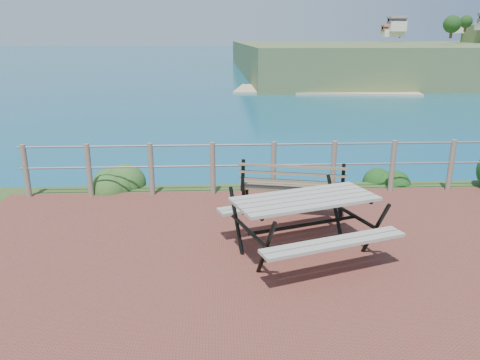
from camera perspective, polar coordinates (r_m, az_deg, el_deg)
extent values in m
cube|color=brown|center=(6.00, 7.87, -11.99)|extent=(10.00, 7.00, 0.12)
plane|color=#156B82|center=(205.17, -2.71, 16.28)|extent=(1200.00, 1200.00, 0.00)
cylinder|color=#6B5B4C|center=(9.50, -24.64, 1.00)|extent=(0.10, 0.10, 1.00)
cylinder|color=#6B5B4C|center=(9.14, -17.93, 1.15)|extent=(0.10, 0.10, 1.00)
cylinder|color=#6B5B4C|center=(8.91, -10.77, 1.29)|extent=(0.10, 0.10, 1.00)
cylinder|color=#6B5B4C|center=(8.82, -3.35, 1.42)|extent=(0.10, 0.10, 1.00)
cylinder|color=#6B5B4C|center=(8.88, 4.09, 1.52)|extent=(0.10, 0.10, 1.00)
cylinder|color=#6B5B4C|center=(9.09, 11.31, 1.59)|extent=(0.10, 0.10, 1.00)
cylinder|color=#6B5B4C|center=(9.44, 18.09, 1.64)|extent=(0.10, 0.10, 1.00)
cylinder|color=#6B5B4C|center=(9.91, 24.32, 1.66)|extent=(0.10, 0.10, 1.00)
cylinder|color=slate|center=(8.77, 4.15, 4.35)|extent=(9.40, 0.04, 0.04)
cylinder|color=slate|center=(8.87, 4.10, 1.83)|extent=(9.40, 0.04, 0.04)
cube|color=#9F9A8E|center=(6.34, 7.95, -2.31)|extent=(2.08, 1.37, 0.04)
cube|color=#9F9A8E|center=(6.45, 7.84, -5.00)|extent=(1.91, 0.88, 0.04)
cube|color=#9F9A8E|center=(6.45, 7.84, -5.00)|extent=(1.91, 0.88, 0.04)
cylinder|color=black|center=(6.47, 7.82, -5.44)|extent=(1.58, 0.58, 0.05)
cube|color=brown|center=(7.84, 6.43, -0.87)|extent=(1.78, 0.81, 0.04)
cube|color=brown|center=(7.75, 6.50, 1.26)|extent=(1.72, 0.51, 0.39)
cube|color=black|center=(7.92, 6.37, -2.51)|extent=(0.07, 0.08, 0.48)
cube|color=black|center=(7.92, 6.37, -2.51)|extent=(0.07, 0.08, 0.48)
cube|color=black|center=(7.92, 6.37, -2.51)|extent=(0.07, 0.08, 0.48)
cube|color=black|center=(7.92, 6.37, -2.51)|extent=(0.07, 0.08, 0.48)
ellipsoid|color=#224F1D|center=(9.75, -14.88, -0.80)|extent=(0.85, 0.85, 0.62)
ellipsoid|color=#133F14|center=(10.23, 17.25, -0.17)|extent=(0.68, 0.68, 0.38)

